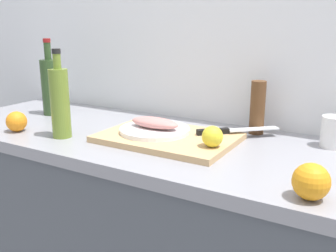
# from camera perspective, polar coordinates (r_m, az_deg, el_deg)

# --- Properties ---
(back_wall) EXTENTS (3.20, 0.05, 2.50)m
(back_wall) POSITION_cam_1_polar(r_m,az_deg,el_deg) (1.49, 8.84, 13.88)
(back_wall) COLOR white
(back_wall) RESTS_ON ground_plane
(cutting_board) EXTENTS (0.44, 0.31, 0.02)m
(cutting_board) POSITION_cam_1_polar(r_m,az_deg,el_deg) (1.27, -0.00, -1.75)
(cutting_board) COLOR tan
(cutting_board) RESTS_ON kitchen_counter
(white_plate) EXTENTS (0.24, 0.24, 0.01)m
(white_plate) POSITION_cam_1_polar(r_m,az_deg,el_deg) (1.29, -1.99, -0.60)
(white_plate) COLOR white
(white_plate) RESTS_ON cutting_board
(fish_fillet) EXTENTS (0.18, 0.08, 0.04)m
(fish_fillet) POSITION_cam_1_polar(r_m,az_deg,el_deg) (1.29, -2.00, 0.49)
(fish_fillet) COLOR tan
(fish_fillet) RESTS_ON white_plate
(chef_knife) EXTENTS (0.23, 0.22, 0.02)m
(chef_knife) POSITION_cam_1_polar(r_m,az_deg,el_deg) (1.30, 8.97, -0.69)
(chef_knife) COLOR silver
(chef_knife) RESTS_ON cutting_board
(lemon_0) EXTENTS (0.06, 0.06, 0.06)m
(lemon_0) POSITION_cam_1_polar(r_m,az_deg,el_deg) (1.14, 6.68, -1.58)
(lemon_0) COLOR yellow
(lemon_0) RESTS_ON cutting_board
(olive_oil_bottle) EXTENTS (0.06, 0.06, 0.30)m
(olive_oil_bottle) POSITION_cam_1_polar(r_m,az_deg,el_deg) (1.33, -15.92, 3.53)
(olive_oil_bottle) COLOR olive
(olive_oil_bottle) RESTS_ON kitchen_counter
(wine_bottle) EXTENTS (0.07, 0.07, 0.32)m
(wine_bottle) POSITION_cam_1_polar(r_m,az_deg,el_deg) (1.69, -17.26, 5.84)
(wine_bottle) COLOR #2D4723
(wine_bottle) RESTS_ON kitchen_counter
(coffee_mug_1) EXTENTS (0.12, 0.08, 0.10)m
(coffee_mug_1) POSITION_cam_1_polar(r_m,az_deg,el_deg) (1.30, 23.77, -0.82)
(coffee_mug_1) COLOR white
(coffee_mug_1) RESTS_ON kitchen_counter
(orange_0) EXTENTS (0.07, 0.07, 0.07)m
(orange_0) POSITION_cam_1_polar(r_m,az_deg,el_deg) (1.47, -21.79, 0.63)
(orange_0) COLOR orange
(orange_0) RESTS_ON kitchen_counter
(orange_2) EXTENTS (0.08, 0.08, 0.08)m
(orange_2) POSITION_cam_1_polar(r_m,az_deg,el_deg) (0.90, 20.69, -7.81)
(orange_2) COLOR orange
(orange_2) RESTS_ON kitchen_counter
(pepper_mill) EXTENTS (0.05, 0.05, 0.19)m
(pepper_mill) POSITION_cam_1_polar(r_m,az_deg,el_deg) (1.37, 13.29, 2.71)
(pepper_mill) COLOR brown
(pepper_mill) RESTS_ON kitchen_counter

